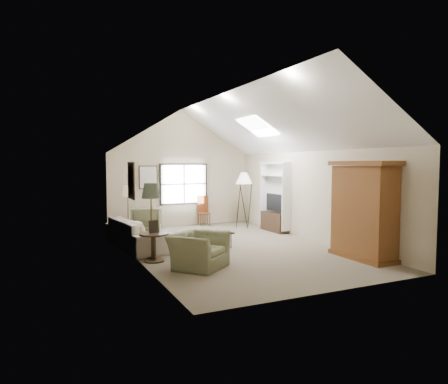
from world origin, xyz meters
name	(u,v)px	position (x,y,z in m)	size (l,w,h in m)	color
room_shell	(231,122)	(0.00, 0.00, 3.21)	(5.01, 8.01, 4.00)	#6C5E4D
window	(184,184)	(0.10, 3.96, 1.45)	(1.72, 0.08, 1.42)	black
skylight	(258,126)	(1.30, 0.90, 3.22)	(0.80, 1.20, 0.52)	white
wall_art	(140,179)	(-1.88, 1.94, 1.73)	(1.97, 3.71, 0.88)	black
armoire	(364,210)	(2.18, -2.40, 1.10)	(0.60, 1.50, 2.20)	brown
tv_alcove	(275,195)	(2.34, 1.60, 1.15)	(0.32, 1.30, 2.10)	white
media_console	(274,222)	(2.32, 1.60, 0.30)	(0.34, 1.18, 0.60)	#382316
tv_panel	(274,203)	(2.32, 1.60, 0.92)	(0.05, 0.90, 0.55)	black
sofa	(138,233)	(-2.20, 0.91, 0.37)	(2.51, 0.98, 0.73)	beige
armchair_near	(199,251)	(-1.50, -1.60, 0.36)	(1.10, 0.96, 0.71)	#6A6B4B
armchair_far	(147,220)	(-1.44, 3.06, 0.41)	(0.87, 0.90, 0.82)	#636446
coffee_table	(217,240)	(-0.38, 0.02, 0.21)	(0.80, 0.45, 0.41)	#3C2818
bowl	(217,231)	(-0.38, 0.02, 0.44)	(0.19, 0.19, 0.05)	#342215
side_table	(154,247)	(-2.20, -0.69, 0.31)	(0.63, 0.63, 0.63)	#3A2517
side_chair	(204,211)	(0.74, 3.70, 0.51)	(0.40, 0.40, 1.03)	brown
tripod_lamp	(244,200)	(1.74, 2.58, 0.95)	(0.55, 0.55, 1.90)	white
dark_lamp	(151,221)	(-2.20, -0.49, 0.88)	(0.42, 0.42, 1.75)	#262C1F
tan_lamp	(128,212)	(-2.20, 2.11, 0.79)	(0.31, 0.31, 1.57)	tan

